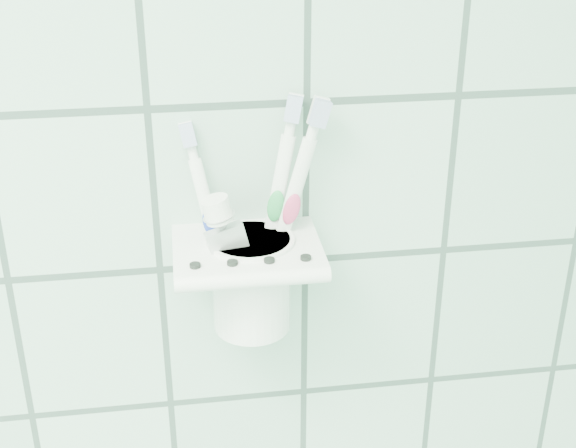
{
  "coord_description": "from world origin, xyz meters",
  "views": [
    {
      "loc": [
        0.59,
        0.51,
        1.63
      ],
      "look_at": [
        0.68,
        1.1,
        1.34
      ],
      "focal_mm": 50.0,
      "sensor_mm": 36.0,
      "label": 1
    }
  ],
  "objects_px": {
    "toothbrush_pink": "(233,229)",
    "toothpaste_tube": "(251,252)",
    "holder_bracket": "(247,253)",
    "cup": "(251,279)",
    "toothbrush_orange": "(258,209)",
    "toothbrush_blue": "(255,210)"
  },
  "relations": [
    {
      "from": "toothbrush_blue",
      "to": "holder_bracket",
      "type": "bearing_deg",
      "value": -107.11
    },
    {
      "from": "holder_bracket",
      "to": "cup",
      "type": "height_order",
      "value": "same"
    },
    {
      "from": "cup",
      "to": "toothbrush_orange",
      "type": "bearing_deg",
      "value": 50.24
    },
    {
      "from": "cup",
      "to": "toothbrush_blue",
      "type": "xyz_separation_m",
      "value": [
        0.01,
        0.01,
        0.06
      ]
    },
    {
      "from": "holder_bracket",
      "to": "cup",
      "type": "relative_size",
      "value": 1.43
    },
    {
      "from": "toothbrush_orange",
      "to": "toothpaste_tube",
      "type": "distance_m",
      "value": 0.04
    },
    {
      "from": "cup",
      "to": "toothpaste_tube",
      "type": "xyz_separation_m",
      "value": [
        -0.0,
        -0.01,
        0.04
      ]
    },
    {
      "from": "toothbrush_orange",
      "to": "toothbrush_blue",
      "type": "bearing_deg",
      "value": 149.88
    },
    {
      "from": "toothbrush_orange",
      "to": "toothpaste_tube",
      "type": "height_order",
      "value": "toothbrush_orange"
    },
    {
      "from": "cup",
      "to": "toothbrush_blue",
      "type": "distance_m",
      "value": 0.07
    },
    {
      "from": "toothbrush_pink",
      "to": "toothpaste_tube",
      "type": "distance_m",
      "value": 0.03
    },
    {
      "from": "cup",
      "to": "toothbrush_orange",
      "type": "relative_size",
      "value": 0.43
    },
    {
      "from": "toothbrush_pink",
      "to": "toothpaste_tube",
      "type": "xyz_separation_m",
      "value": [
        0.02,
        -0.01,
        -0.02
      ]
    },
    {
      "from": "holder_bracket",
      "to": "toothpaste_tube",
      "type": "bearing_deg",
      "value": -71.94
    },
    {
      "from": "holder_bracket",
      "to": "cup",
      "type": "xyz_separation_m",
      "value": [
        0.0,
        0.0,
        -0.03
      ]
    },
    {
      "from": "holder_bracket",
      "to": "toothbrush_orange",
      "type": "bearing_deg",
      "value": 49.73
    },
    {
      "from": "cup",
      "to": "holder_bracket",
      "type": "bearing_deg",
      "value": -131.46
    },
    {
      "from": "holder_bracket",
      "to": "toothbrush_pink",
      "type": "xyz_separation_m",
      "value": [
        -0.01,
        -0.0,
        0.02
      ]
    },
    {
      "from": "toothbrush_pink",
      "to": "toothbrush_blue",
      "type": "xyz_separation_m",
      "value": [
        0.02,
        0.02,
        0.01
      ]
    },
    {
      "from": "holder_bracket",
      "to": "toothbrush_pink",
      "type": "height_order",
      "value": "toothbrush_pink"
    },
    {
      "from": "cup",
      "to": "toothbrush_orange",
      "type": "distance_m",
      "value": 0.07
    },
    {
      "from": "holder_bracket",
      "to": "toothbrush_pink",
      "type": "bearing_deg",
      "value": -179.65
    }
  ]
}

